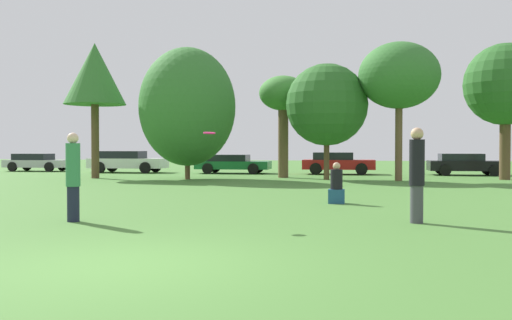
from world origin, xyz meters
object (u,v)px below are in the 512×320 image
(person_catcher, at_px, (417,173))
(parked_car_silver, at_px, (37,162))
(parked_car_green, at_px, (232,163))
(tree_4, at_px, (399,76))
(parked_car_black, at_px, (465,164))
(tree_1, at_px, (187,107))
(parked_car_red, at_px, (337,163))
(bystander_sitting, at_px, (336,187))
(person_thrower, at_px, (73,176))
(tree_0, at_px, (95,75))
(tree_5, at_px, (506,85))
(tree_2, at_px, (283,97))
(tree_3, at_px, (327,105))
(frisbee, at_px, (209,133))
(parked_car_white, at_px, (127,161))

(person_catcher, xyz_separation_m, parked_car_silver, (-21.65, 21.84, -0.40))
(parked_car_green, bearing_deg, tree_4, -34.15)
(person_catcher, relative_size, parked_car_black, 0.47)
(parked_car_black, bearing_deg, tree_1, -155.58)
(tree_4, relative_size, parked_car_black, 1.54)
(tree_1, height_order, parked_car_red, tree_1)
(bystander_sitting, xyz_separation_m, tree_4, (2.36, 11.23, 4.33))
(parked_car_green, bearing_deg, bystander_sitting, -69.41)
(person_thrower, distance_m, tree_1, 16.03)
(parked_car_silver, bearing_deg, tree_0, -44.63)
(tree_5, bearing_deg, tree_2, 179.82)
(tree_5, bearing_deg, parked_car_black, 103.59)
(bystander_sitting, distance_m, tree_0, 17.00)
(parked_car_silver, xyz_separation_m, parked_car_red, (19.23, -0.78, 0.06))
(bystander_sitting, distance_m, parked_car_black, 18.49)
(person_catcher, relative_size, tree_3, 0.35)
(tree_2, bearing_deg, tree_0, -165.74)
(parked_car_red, bearing_deg, tree_2, -122.61)
(tree_0, distance_m, tree_5, 19.82)
(person_catcher, xyz_separation_m, parked_car_green, (-8.57, 21.05, -0.41))
(frisbee, bearing_deg, person_thrower, -174.91)
(bystander_sitting, height_order, tree_5, tree_5)
(person_thrower, xyz_separation_m, frisbee, (2.83, 0.25, 0.87))
(tree_4, xyz_separation_m, parked_car_black, (3.96, 6.14, -4.16))
(person_catcher, relative_size, parked_car_white, 0.42)
(tree_2, relative_size, tree_4, 0.81)
(tree_4, distance_m, parked_car_silver, 23.64)
(parked_car_white, xyz_separation_m, parked_car_green, (6.53, 0.12, -0.10))
(person_thrower, bearing_deg, tree_2, 75.29)
(bystander_sitting, bearing_deg, frisbee, -117.03)
(person_thrower, xyz_separation_m, tree_5, (12.55, 17.91, 3.53))
(frisbee, bearing_deg, tree_3, 85.02)
(tree_1, relative_size, parked_car_silver, 1.55)
(tree_5, bearing_deg, tree_0, -173.40)
(person_catcher, height_order, parked_car_red, person_catcher)
(tree_0, bearing_deg, tree_1, 0.13)
(frisbee, distance_m, tree_4, 16.79)
(bystander_sitting, height_order, tree_1, tree_1)
(tree_2, bearing_deg, person_catcher, -73.59)
(bystander_sitting, distance_m, tree_5, 15.52)
(frisbee, height_order, parked_car_green, frisbee)
(person_thrower, relative_size, parked_car_silver, 0.45)
(frisbee, height_order, tree_4, tree_4)
(parked_car_white, height_order, parked_car_black, parked_car_white)
(frisbee, height_order, tree_0, tree_0)
(person_catcher, relative_size, parked_car_silver, 0.47)
(parked_car_red, bearing_deg, person_thrower, -102.54)
(tree_4, distance_m, tree_5, 5.34)
(bystander_sitting, xyz_separation_m, tree_5, (7.37, 13.05, 4.01))
(frisbee, height_order, tree_1, tree_1)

